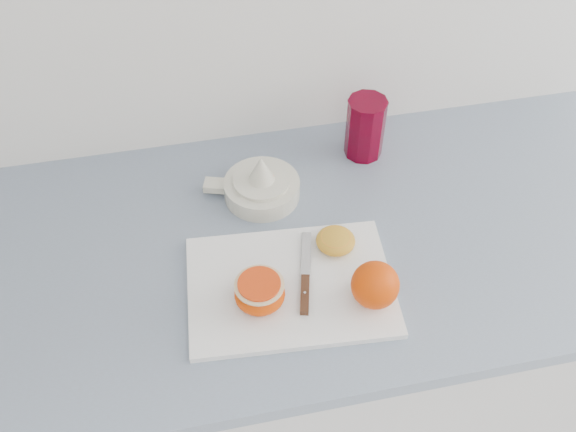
{
  "coord_description": "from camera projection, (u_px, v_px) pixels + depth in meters",
  "views": [
    {
      "loc": [
        -0.08,
        0.96,
        1.77
      ],
      "look_at": [
        0.07,
        1.69,
        0.96
      ],
      "focal_mm": 40.0,
      "sensor_mm": 36.0,
      "label": 1
    }
  ],
  "objects": [
    {
      "name": "counter",
      "position": [
        319.0,
        358.0,
        1.49
      ],
      "size": [
        2.6,
        0.64,
        0.89
      ],
      "color": "silver",
      "rests_on": "ground"
    },
    {
      "name": "red_tumbler",
      "position": [
        365.0,
        129.0,
        1.27
      ],
      "size": [
        0.08,
        0.08,
        0.13
      ],
      "color": "#5E0016",
      "rests_on": "counter"
    },
    {
      "name": "paring_knife",
      "position": [
        305.0,
        287.0,
        1.06
      ],
      "size": [
        0.06,
        0.17,
        0.01
      ],
      "color": "#4E2B18",
      "rests_on": "cutting_board"
    },
    {
      "name": "whole_orange",
      "position": [
        375.0,
        285.0,
        1.02
      ],
      "size": [
        0.08,
        0.08,
        0.08
      ],
      "color": "#F73406",
      "rests_on": "cutting_board"
    },
    {
      "name": "squeezed_shell",
      "position": [
        336.0,
        240.0,
        1.12
      ],
      "size": [
        0.07,
        0.07,
        0.03
      ],
      "color": "gold",
      "rests_on": "cutting_board"
    },
    {
      "name": "citrus_juicer",
      "position": [
        261.0,
        185.0,
        1.21
      ],
      "size": [
        0.18,
        0.14,
        0.1
      ],
      "color": "white",
      "rests_on": "counter"
    },
    {
      "name": "half_orange",
      "position": [
        260.0,
        293.0,
        1.03
      ],
      "size": [
        0.08,
        0.08,
        0.05
      ],
      "color": "#F73406",
      "rests_on": "cutting_board"
    },
    {
      "name": "cutting_board",
      "position": [
        290.0,
        286.0,
        1.08
      ],
      "size": [
        0.36,
        0.27,
        0.01
      ],
      "primitive_type": "cube",
      "rotation": [
        0.0,
        0.0,
        -0.08
      ],
      "color": "white",
      "rests_on": "counter"
    }
  ]
}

